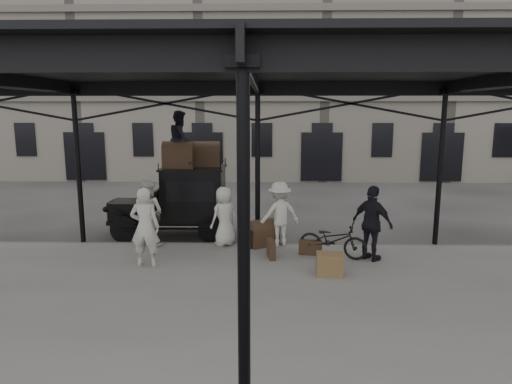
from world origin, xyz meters
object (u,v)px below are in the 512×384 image
porter_left (145,227)px  steamer_trunk_roof_near (178,157)px  steamer_trunk_platform (262,234)px  bicycle (333,240)px  taxi (184,199)px  porter_official (372,223)px

porter_left → steamer_trunk_roof_near: (0.30, 2.89, 1.39)m
steamer_trunk_platform → bicycle: bearing=-61.8°
taxi → bicycle: bearing=-29.2°
porter_official → bicycle: (-0.94, 0.21, -0.49)m
porter_official → steamer_trunk_roof_near: 5.92m
steamer_trunk_roof_near → steamer_trunk_platform: 3.43m
bicycle → steamer_trunk_roof_near: steamer_trunk_roof_near is taller
taxi → steamer_trunk_platform: size_ratio=4.32×
porter_left → porter_official: size_ratio=1.02×
porter_left → porter_official: bearing=-172.6°
porter_official → bicycle: porter_official is taller
porter_official → taxi: bearing=19.2°
taxi → bicycle: size_ratio=2.08×
porter_left → steamer_trunk_platform: size_ratio=2.29×
porter_left → bicycle: 4.70m
taxi → porter_official: (5.17, -2.58, -0.10)m
taxi → bicycle: 4.89m
taxi → steamer_trunk_roof_near: size_ratio=4.06×
bicycle → porter_official: bearing=-82.2°
porter_official → steamer_trunk_roof_near: size_ratio=2.11×
bicycle → porter_left: bearing=119.7°
taxi → porter_left: (-0.38, -3.14, -0.09)m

